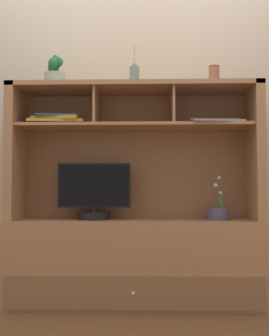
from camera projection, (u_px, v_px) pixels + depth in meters
floor_plane at (134, 306)px, 3.04m from camera, size 6.00×6.00×0.02m
back_wall at (136, 102)px, 3.36m from camera, size 6.00×0.02×2.80m
media_console at (135, 237)px, 3.07m from camera, size 1.66×0.48×1.46m
tv_monitor at (94, 196)px, 3.09m from camera, size 0.49×0.21×0.38m
potted_orchid at (218, 214)px, 3.04m from camera, size 0.17×0.17×0.29m
magazine_stack_left at (214, 122)px, 3.03m from camera, size 0.36×0.29×0.02m
magazine_stack_centre at (57, 121)px, 3.11m from camera, size 0.38×0.29×0.06m
diffuser_bottle at (134, 75)px, 3.09m from camera, size 0.07×0.07×0.28m
potted_succulent at (54, 74)px, 3.11m from camera, size 0.16×0.16×0.22m
ceramic_vase at (214, 76)px, 3.13m from camera, size 0.08×0.08×0.14m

